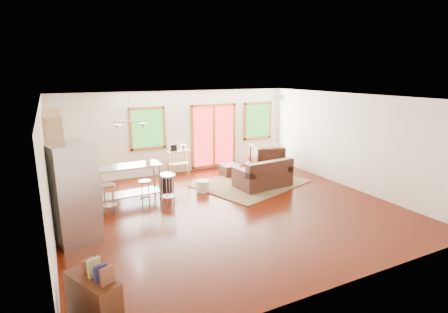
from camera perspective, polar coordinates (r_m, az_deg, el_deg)
name	(u,v)px	position (r m, az deg, el deg)	size (l,w,h in m)	color
floor	(230,209)	(8.39, 0.93, -8.50)	(7.50, 7.00, 0.02)	#310A02
ceiling	(230,97)	(7.80, 1.00, 9.66)	(7.50, 7.00, 0.02)	white
back_wall	(179,132)	(11.16, -7.40, 3.93)	(7.50, 0.02, 2.60)	silver
left_wall	(47,176)	(7.14, -26.94, -2.86)	(0.02, 7.00, 2.60)	silver
right_wall	(351,141)	(10.25, 19.97, 2.38)	(0.02, 7.00, 2.60)	silver
front_wall	(344,206)	(5.27, 19.04, -7.59)	(7.50, 0.02, 2.60)	silver
window_left	(148,128)	(10.80, -12.37, 4.49)	(1.10, 0.05, 1.30)	#24601E
french_doors	(214,136)	(11.59, -1.68, 3.39)	(1.60, 0.05, 2.10)	red
window_right	(258,121)	(12.33, 5.52, 5.82)	(1.10, 0.05, 1.30)	#24601E
rug	(251,183)	(10.17, 4.49, -4.40)	(2.90, 2.23, 0.03)	#4A643D
loveseat	(263,176)	(9.84, 6.46, -3.20)	(1.59, 0.99, 0.81)	black
coffee_table	(258,170)	(10.49, 5.65, -2.17)	(0.96, 0.64, 0.36)	black
armchair	(267,156)	(11.48, 6.99, 0.03)	(0.93, 0.87, 0.96)	black
ottoman	(230,170)	(10.89, 0.98, -2.25)	(0.53, 0.53, 0.35)	black
pouf	(203,186)	(9.47, -3.51, -4.85)	(0.35, 0.35, 0.31)	silver
vase	(249,163)	(10.46, 4.04, -1.00)	(0.22, 0.23, 0.33)	silver
book	(259,159)	(10.80, 5.74, -0.43)	(0.22, 0.03, 0.30)	brown
cabinets	(62,171)	(8.88, -24.98, -2.17)	(0.64, 2.24, 2.30)	tan
refrigerator	(74,193)	(7.12, -23.26, -5.49)	(0.92, 0.91, 1.89)	#B7BABC
island	(129,177)	(8.77, -15.25, -3.31)	(1.55, 0.65, 0.97)	#B7BABC
cup	(148,162)	(8.74, -12.27, -0.84)	(0.13, 0.10, 0.13)	white
bar_stool_a	(108,192)	(8.29, -18.35, -5.54)	(0.35, 0.35, 0.71)	#B7BABC
bar_stool_b	(145,187)	(8.58, -12.75, -4.90)	(0.35, 0.35, 0.63)	#B7BABC
bar_stool_c	(168,183)	(8.47, -9.16, -4.24)	(0.44, 0.44, 0.77)	#B7BABC
trash_can	(167,184)	(9.34, -9.36, -4.40)	(0.34, 0.34, 0.58)	black
kitchen_cart	(178,154)	(10.95, -7.58, 0.44)	(0.66, 0.44, 1.00)	tan
bookshelf	(94,302)	(4.93, -20.43, -21.42)	(0.62, 0.86, 0.95)	black
ceiling_flush	(275,97)	(9.14, 8.27, 9.59)	(0.35, 0.35, 0.12)	white
pendant_light	(130,126)	(8.65, -15.03, 4.84)	(0.80, 0.18, 0.79)	gray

